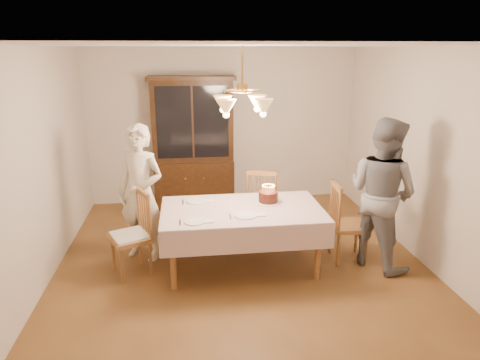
{
  "coord_description": "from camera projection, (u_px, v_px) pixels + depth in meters",
  "views": [
    {
      "loc": [
        -0.63,
        -4.69,
        2.56
      ],
      "look_at": [
        0.0,
        0.2,
        1.05
      ],
      "focal_mm": 32.0,
      "sensor_mm": 36.0,
      "label": 1
    }
  ],
  "objects": [
    {
      "name": "ground",
      "position": [
        242.0,
        266.0,
        5.27
      ],
      "size": [
        5.0,
        5.0,
        0.0
      ],
      "primitive_type": "plane",
      "color": "brown",
      "rests_on": "ground"
    },
    {
      "name": "room_shell",
      "position": [
        242.0,
        140.0,
        4.81
      ],
      "size": [
        5.0,
        5.0,
        5.0
      ],
      "color": "white",
      "rests_on": "ground"
    },
    {
      "name": "dining_table",
      "position": [
        242.0,
        214.0,
        5.07
      ],
      "size": [
        1.9,
        1.1,
        0.76
      ],
      "color": "brown",
      "rests_on": "ground"
    },
    {
      "name": "china_hutch",
      "position": [
        193.0,
        145.0,
        7.04
      ],
      "size": [
        1.38,
        0.54,
        2.16
      ],
      "color": "black",
      "rests_on": "ground"
    },
    {
      "name": "chair_far_side",
      "position": [
        262.0,
        205.0,
        6.05
      ],
      "size": [
        0.54,
        0.52,
        1.0
      ],
      "color": "brown",
      "rests_on": "ground"
    },
    {
      "name": "chair_left_end",
      "position": [
        131.0,
        238.0,
        4.99
      ],
      "size": [
        0.56,
        0.57,
        1.0
      ],
      "color": "brown",
      "rests_on": "ground"
    },
    {
      "name": "chair_right_end",
      "position": [
        348.0,
        226.0,
        5.34
      ],
      "size": [
        0.45,
        0.47,
        1.0
      ],
      "color": "brown",
      "rests_on": "ground"
    },
    {
      "name": "elderly_woman",
      "position": [
        141.0,
        193.0,
        5.28
      ],
      "size": [
        0.75,
        0.66,
        1.72
      ],
      "primitive_type": "imported",
      "rotation": [
        0.0,
        0.0,
        -0.5
      ],
      "color": "#F1E5CC",
      "rests_on": "ground"
    },
    {
      "name": "adult_in_grey",
      "position": [
        382.0,
        193.0,
        5.1
      ],
      "size": [
        1.04,
        1.11,
        1.83
      ],
      "primitive_type": "imported",
      "rotation": [
        0.0,
        0.0,
        2.1
      ],
      "color": "slate",
      "rests_on": "ground"
    },
    {
      "name": "birthday_cake",
      "position": [
        268.0,
        197.0,
        5.23
      ],
      "size": [
        0.3,
        0.3,
        0.22
      ],
      "color": "white",
      "rests_on": "dining_table"
    },
    {
      "name": "place_setting_near_left",
      "position": [
        196.0,
        222.0,
        4.65
      ],
      "size": [
        0.37,
        0.23,
        0.02
      ],
      "color": "white",
      "rests_on": "dining_table"
    },
    {
      "name": "place_setting_near_right",
      "position": [
        247.0,
        215.0,
        4.83
      ],
      "size": [
        0.41,
        0.26,
        0.02
      ],
      "color": "white",
      "rests_on": "dining_table"
    },
    {
      "name": "place_setting_far_left",
      "position": [
        198.0,
        201.0,
        5.28
      ],
      "size": [
        0.4,
        0.25,
        0.02
      ],
      "color": "white",
      "rests_on": "dining_table"
    },
    {
      "name": "chandelier",
      "position": [
        242.0,
        105.0,
        4.69
      ],
      "size": [
        0.62,
        0.62,
        0.73
      ],
      "color": "#BF8C3F",
      "rests_on": "ground"
    }
  ]
}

